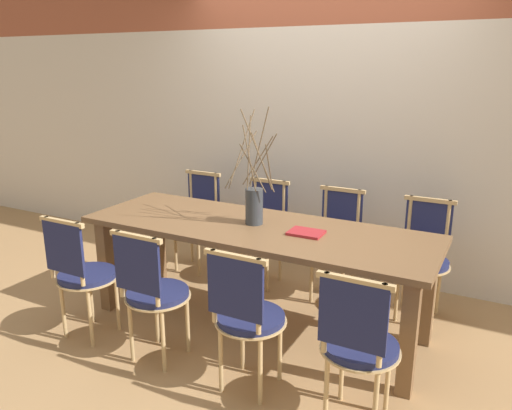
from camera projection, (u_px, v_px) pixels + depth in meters
The scene contains 13 objects.
ground_plane at pixel (256, 324), 3.67m from camera, with size 16.00×16.00×0.00m, color #A87F51.
wall_rear at pixel (323, 94), 4.28m from camera, with size 12.00×0.06×3.20m.
dining_table at pixel (256, 240), 3.49m from camera, with size 2.48×0.83×0.76m.
chair_near_leftend at pixel (82, 271), 3.37m from camera, with size 0.42×0.42×0.89m.
chair_near_left at pixel (153, 289), 3.10m from camera, with size 0.42×0.42×0.89m.
chair_near_center at pixel (247, 314), 2.80m from camera, with size 0.42×0.42×0.89m.
chair_near_right at pixel (358, 342), 2.51m from camera, with size 0.42×0.42×0.89m.
chair_far_leftend at pixel (197, 216), 4.58m from camera, with size 0.42×0.42×0.89m.
chair_far_left at pixel (263, 227), 4.27m from camera, with size 0.42×0.42×0.89m.
chair_far_center at pixel (336, 239), 3.98m from camera, with size 0.42×0.42×0.89m.
chair_far_right at pixel (423, 254), 3.68m from camera, with size 0.42×0.42×0.89m.
vase_centerpiece at pixel (254, 203), 3.47m from camera, with size 0.36×0.36×0.81m.
book_stack at pixel (306, 233), 3.29m from camera, with size 0.23×0.18×0.02m.
Camera 1 is at (1.54, -2.91, 1.85)m, focal length 35.00 mm.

